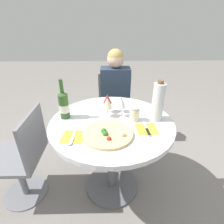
% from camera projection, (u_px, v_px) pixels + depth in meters
% --- Properties ---
extents(ground_plane, '(12.00, 12.00, 0.00)m').
position_uv_depth(ground_plane, '(112.00, 185.00, 1.76)').
color(ground_plane, gray).
rests_on(ground_plane, ground).
extents(dining_table, '(0.99, 0.99, 0.76)m').
position_uv_depth(dining_table, '(112.00, 136.00, 1.47)').
color(dining_table, slate).
rests_on(dining_table, ground_plane).
extents(chair_behind_diner, '(0.43, 0.43, 0.86)m').
position_uv_depth(chair_behind_diner, '(115.00, 108.00, 2.34)').
color(chair_behind_diner, slate).
rests_on(chair_behind_diner, ground_plane).
extents(seated_diner, '(0.35, 0.44, 1.20)m').
position_uv_depth(seated_diner, '(115.00, 105.00, 2.16)').
color(seated_diner, '#28384C').
rests_on(seated_diner, ground_plane).
extents(chair_empty_side, '(0.43, 0.43, 0.86)m').
position_uv_depth(chair_empty_side, '(23.00, 159.00, 1.49)').
color(chair_empty_side, slate).
rests_on(chair_empty_side, ground_plane).
extents(pizza_large, '(0.36, 0.36, 0.05)m').
position_uv_depth(pizza_large, '(108.00, 134.00, 1.23)').
color(pizza_large, '#E5C17F').
rests_on(pizza_large, dining_table).
extents(wine_bottle, '(0.08, 0.08, 0.33)m').
position_uv_depth(wine_bottle, '(64.00, 105.00, 1.40)').
color(wine_bottle, '#2D5623').
rests_on(wine_bottle, dining_table).
extents(tall_carafe, '(0.09, 0.09, 0.33)m').
position_uv_depth(tall_carafe, '(158.00, 102.00, 1.36)').
color(tall_carafe, silver).
rests_on(tall_carafe, dining_table).
extents(sugar_shaker, '(0.08, 0.08, 0.11)m').
position_uv_depth(sugar_shaker, '(135.00, 114.00, 1.39)').
color(sugar_shaker, silver).
rests_on(sugar_shaker, dining_table).
extents(wine_glass_back_right, '(0.07, 0.07, 0.15)m').
position_uv_depth(wine_glass_back_right, '(121.00, 101.00, 1.49)').
color(wine_glass_back_right, silver).
rests_on(wine_glass_back_right, dining_table).
extents(wine_glass_front_left, '(0.08, 0.08, 0.16)m').
position_uv_depth(wine_glass_front_left, '(107.00, 103.00, 1.41)').
color(wine_glass_front_left, silver).
rests_on(wine_glass_front_left, dining_table).
extents(wine_glass_front_right, '(0.07, 0.07, 0.15)m').
position_uv_depth(wine_glass_front_right, '(122.00, 104.00, 1.42)').
color(wine_glass_front_right, silver).
rests_on(wine_glass_front_right, dining_table).
extents(wine_glass_back_left, '(0.07, 0.07, 0.17)m').
position_uv_depth(wine_glass_back_left, '(107.00, 99.00, 1.48)').
color(wine_glass_back_left, silver).
rests_on(wine_glass_back_left, dining_table).
extents(place_setting_left, '(0.16, 0.19, 0.01)m').
position_uv_depth(place_setting_left, '(73.00, 137.00, 1.20)').
color(place_setting_left, yellow).
rests_on(place_setting_left, dining_table).
extents(place_setting_right, '(0.16, 0.19, 0.01)m').
position_uv_depth(place_setting_right, '(147.00, 129.00, 1.29)').
color(place_setting_right, yellow).
rests_on(place_setting_right, dining_table).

